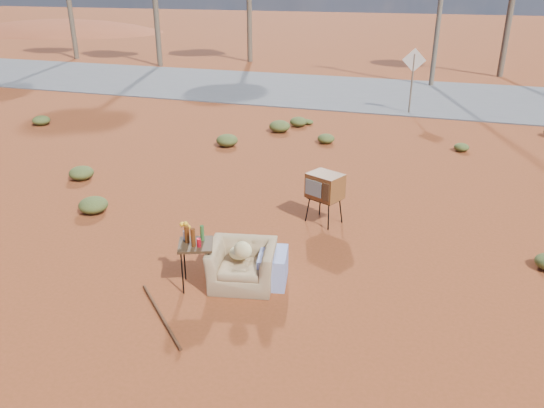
% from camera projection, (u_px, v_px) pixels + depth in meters
% --- Properties ---
extents(ground, '(140.00, 140.00, 0.00)m').
position_uv_depth(ground, '(247.00, 279.00, 8.22)').
color(ground, maroon).
rests_on(ground, ground).
extents(highway, '(140.00, 7.00, 0.04)m').
position_uv_depth(highway, '(377.00, 94.00, 21.34)').
color(highway, '#565659').
rests_on(highway, ground).
extents(dirt_mound, '(26.00, 18.00, 2.00)m').
position_uv_depth(dirt_mound, '(62.00, 32.00, 46.47)').
color(dirt_mound, brown).
rests_on(dirt_mound, ground).
extents(armchair, '(1.24, 0.95, 0.86)m').
position_uv_depth(armchair, '(248.00, 260.00, 7.96)').
color(armchair, '#937550').
rests_on(armchair, ground).
extents(tv_unit, '(0.75, 0.69, 0.98)m').
position_uv_depth(tv_unit, '(325.00, 187.00, 9.87)').
color(tv_unit, black).
rests_on(tv_unit, ground).
extents(side_table, '(0.65, 0.65, 1.01)m').
position_uv_depth(side_table, '(193.00, 241.00, 7.79)').
color(side_table, '#3B2815').
rests_on(side_table, ground).
extents(rusty_bar, '(1.24, 1.20, 0.04)m').
position_uv_depth(rusty_bar, '(161.00, 315.00, 7.31)').
color(rusty_bar, '#4B2714').
rests_on(rusty_bar, ground).
extents(road_sign, '(0.78, 0.06, 2.19)m').
position_uv_depth(road_sign, '(413.00, 69.00, 17.71)').
color(road_sign, brown).
rests_on(road_sign, ground).
extents(scrub_patch, '(17.49, 8.07, 0.33)m').
position_uv_depth(scrub_patch, '(280.00, 174.00, 12.26)').
color(scrub_patch, '#4B5726').
rests_on(scrub_patch, ground).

